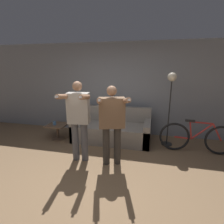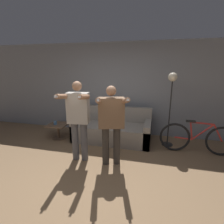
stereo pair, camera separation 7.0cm
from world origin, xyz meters
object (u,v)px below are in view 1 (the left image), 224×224
object	(u,v)px
side_table	(57,128)
bicycle	(197,138)
person_right	(112,120)
floor_lamp	(171,91)
cat	(116,103)
couch	(112,130)
cup	(54,123)
person_left	(78,117)

from	to	relation	value
side_table	bicycle	distance (m)	3.53
person_right	floor_lamp	xyz separation A→B (m)	(1.16, 1.22, 0.44)
bicycle	side_table	bearing A→B (deg)	-179.91
person_right	floor_lamp	bearing A→B (deg)	28.79
bicycle	person_right	bearing A→B (deg)	-152.73
cat	side_table	world-z (taller)	cat
couch	floor_lamp	distance (m)	1.80
couch	bicycle	bearing A→B (deg)	-7.16
cup	bicycle	world-z (taller)	bicycle
cup	side_table	bearing A→B (deg)	47.78
cat	side_table	xyz separation A→B (m)	(-1.51, -0.60, -0.65)
couch	cat	bearing A→B (deg)	82.63
person_right	cup	size ratio (longest dim) A/B	16.17
couch	cat	distance (m)	0.75
floor_lamp	cup	xyz separation A→B (m)	(-2.95, -0.35, -0.91)
floor_lamp	cat	bearing A→B (deg)	167.82
person_right	bicycle	bearing A→B (deg)	9.78
floor_lamp	person_left	bearing A→B (deg)	-146.65
couch	person_right	world-z (taller)	person_right
floor_lamp	cup	world-z (taller)	floor_lamp
couch	side_table	bearing A→B (deg)	-169.77
cat	floor_lamp	distance (m)	1.49
couch	person_left	world-z (taller)	person_left
couch	cup	size ratio (longest dim) A/B	20.49
side_table	cup	bearing A→B (deg)	-132.22
bicycle	floor_lamp	bearing A→B (deg)	154.79
person_left	person_right	world-z (taller)	person_left
couch	person_right	size ratio (longest dim) A/B	1.27
side_table	cup	size ratio (longest dim) A/B	5.21
person_right	cat	size ratio (longest dim) A/B	3.01
cat	bicycle	distance (m)	2.19
person_left	person_right	size ratio (longest dim) A/B	1.04
cup	bicycle	size ratio (longest dim) A/B	0.06
person_left	side_table	bearing A→B (deg)	132.02
cat	person_left	bearing A→B (deg)	-106.79
cat	floor_lamp	size ratio (longest dim) A/B	0.29
person_left	couch	bearing A→B (deg)	63.80
couch	floor_lamp	bearing A→B (deg)	1.41
side_table	person_left	bearing A→B (deg)	-41.10
couch	floor_lamp	xyz separation A→B (m)	(1.44, 0.04, 1.09)
couch	floor_lamp	size ratio (longest dim) A/B	1.12
person_right	person_left	bearing A→B (deg)	162.67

